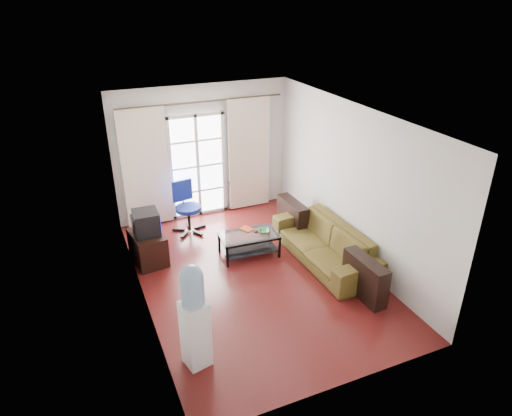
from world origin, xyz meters
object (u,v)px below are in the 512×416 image
(tv_stand, at_px, (148,248))
(task_chair, at_px, (188,217))
(crt_tv, at_px, (145,223))
(coffee_table, at_px, (249,242))
(water_cooler, at_px, (194,315))
(sofa, at_px, (324,243))

(tv_stand, height_order, task_chair, task_chair)
(task_chair, bearing_deg, crt_tv, -150.08)
(coffee_table, height_order, crt_tv, crt_tv)
(crt_tv, distance_m, water_cooler, 2.67)
(coffee_table, height_order, tv_stand, tv_stand)
(task_chair, bearing_deg, sofa, -56.89)
(tv_stand, distance_m, crt_tv, 0.48)
(sofa, xyz_separation_m, crt_tv, (-2.83, 1.18, 0.42))
(coffee_table, relative_size, crt_tv, 2.26)
(crt_tv, height_order, water_cooler, water_cooler)
(task_chair, distance_m, water_cooler, 3.60)
(water_cooler, bearing_deg, tv_stand, 79.24)
(sofa, relative_size, tv_stand, 3.07)
(tv_stand, xyz_separation_m, task_chair, (0.95, 0.81, 0.02))
(crt_tv, xyz_separation_m, water_cooler, (0.08, -2.67, 0.01))
(coffee_table, relative_size, water_cooler, 0.73)
(coffee_table, xyz_separation_m, water_cooler, (-1.61, -2.16, 0.50))
(tv_stand, relative_size, task_chair, 0.74)
(coffee_table, xyz_separation_m, tv_stand, (-1.69, 0.49, 0.01))
(sofa, height_order, crt_tv, crt_tv)
(crt_tv, bearing_deg, water_cooler, -86.95)
(crt_tv, bearing_deg, coffee_table, -15.27)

